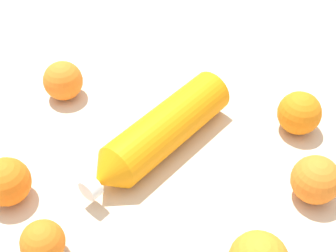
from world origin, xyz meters
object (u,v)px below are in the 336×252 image
orange_0 (63,81)px  orange_2 (299,113)px  water_bottle (159,133)px  orange_4 (6,182)px  orange_1 (316,180)px  orange_3 (43,242)px

orange_0 → orange_2: 0.44m
orange_0 → orange_2: (0.36, 0.25, 0.00)m
water_bottle → orange_4: size_ratio=4.21×
orange_1 → orange_3: 0.41m
orange_1 → orange_4: 0.47m
orange_2 → orange_4: bearing=-114.4°
orange_0 → orange_2: bearing=35.4°
orange_1 → orange_3: orange_1 is taller
orange_2 → orange_3: size_ratio=1.23×
orange_1 → orange_3: (-0.19, -0.37, -0.01)m
orange_3 → orange_4: bearing=173.3°
orange_3 → orange_4: (-0.12, 0.01, 0.01)m
water_bottle → orange_4: bearing=-25.2°
orange_3 → water_bottle: bearing=100.1°
orange_0 → orange_1: 0.49m
orange_1 → orange_2: 0.15m
water_bottle → orange_4: 0.25m
orange_0 → orange_4: bearing=-53.3°
orange_0 → water_bottle: bearing=9.6°
orange_2 → orange_0: bearing=-144.6°
water_bottle → orange_3: bearing=3.1°
orange_0 → orange_2: size_ratio=0.97×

